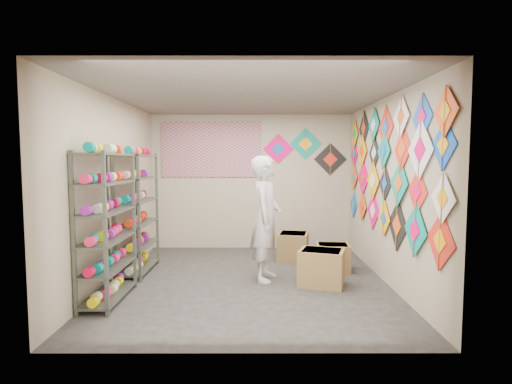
{
  "coord_description": "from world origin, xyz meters",
  "views": [
    {
      "loc": [
        0.09,
        -5.82,
        1.79
      ],
      "look_at": [
        0.1,
        0.3,
        1.3
      ],
      "focal_mm": 28.0,
      "sensor_mm": 36.0,
      "label": 1
    }
  ],
  "objects_px": {
    "shopkeeper": "(266,218)",
    "carton_b": "(333,257)",
    "shelf_rack_back": "(137,213)",
    "carton_c": "(293,247)",
    "shelf_rack_front": "(107,227)",
    "carton_a": "(322,268)"
  },
  "relations": [
    {
      "from": "carton_b",
      "to": "shopkeeper",
      "type": "bearing_deg",
      "value": -151.44
    },
    {
      "from": "shelf_rack_back",
      "to": "carton_c",
      "type": "height_order",
      "value": "shelf_rack_back"
    },
    {
      "from": "shelf_rack_back",
      "to": "carton_c",
      "type": "xyz_separation_m",
      "value": [
        2.54,
        0.76,
        -0.7
      ]
    },
    {
      "from": "shopkeeper",
      "to": "carton_b",
      "type": "distance_m",
      "value": 1.39
    },
    {
      "from": "carton_b",
      "to": "carton_c",
      "type": "height_order",
      "value": "carton_c"
    },
    {
      "from": "shelf_rack_front",
      "to": "shelf_rack_back",
      "type": "height_order",
      "value": "same"
    },
    {
      "from": "carton_c",
      "to": "shelf_rack_back",
      "type": "bearing_deg",
      "value": -151.93
    },
    {
      "from": "shopkeeper",
      "to": "carton_c",
      "type": "bearing_deg",
      "value": -12.36
    },
    {
      "from": "shelf_rack_front",
      "to": "carton_a",
      "type": "height_order",
      "value": "shelf_rack_front"
    },
    {
      "from": "shelf_rack_back",
      "to": "carton_b",
      "type": "xyz_separation_m",
      "value": [
        3.12,
        0.09,
        -0.73
      ]
    },
    {
      "from": "shelf_rack_front",
      "to": "shelf_rack_back",
      "type": "bearing_deg",
      "value": 90.0
    },
    {
      "from": "carton_a",
      "to": "carton_b",
      "type": "relative_size",
      "value": 1.16
    },
    {
      "from": "shopkeeper",
      "to": "carton_b",
      "type": "bearing_deg",
      "value": -54.37
    },
    {
      "from": "shelf_rack_front",
      "to": "shopkeeper",
      "type": "relative_size",
      "value": 1.03
    },
    {
      "from": "shelf_rack_front",
      "to": "shelf_rack_back",
      "type": "relative_size",
      "value": 1.0
    },
    {
      "from": "shelf_rack_back",
      "to": "carton_b",
      "type": "bearing_deg",
      "value": 1.57
    },
    {
      "from": "shelf_rack_back",
      "to": "shopkeeper",
      "type": "bearing_deg",
      "value": -11.19
    },
    {
      "from": "shopkeeper",
      "to": "carton_a",
      "type": "height_order",
      "value": "shopkeeper"
    },
    {
      "from": "carton_c",
      "to": "shelf_rack_front",
      "type": "bearing_deg",
      "value": -129.56
    },
    {
      "from": "shelf_rack_front",
      "to": "carton_a",
      "type": "distance_m",
      "value": 2.97
    },
    {
      "from": "carton_a",
      "to": "carton_c",
      "type": "xyz_separation_m",
      "value": [
        -0.27,
        1.43,
        -0.01
      ]
    },
    {
      "from": "shelf_rack_back",
      "to": "shopkeeper",
      "type": "xyz_separation_m",
      "value": [
        2.03,
        -0.4,
        -0.02
      ]
    }
  ]
}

